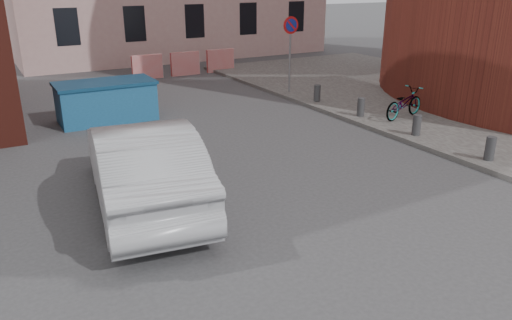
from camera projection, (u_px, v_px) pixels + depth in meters
ground at (302, 257)px, 7.69m from camera, size 120.00×120.00×0.00m
sidewalk at (493, 113)px, 15.58m from camera, size 9.00×24.00×0.12m
no_parking_sign at (291, 39)px, 17.51m from camera, size 0.60×0.09×2.65m
bollards at (417, 125)px, 13.11m from camera, size 0.22×9.02×0.55m
barriers at (185, 64)px, 21.69m from camera, size 4.70×0.18×1.00m
dumpster at (106, 101)px, 14.76m from camera, size 2.83×1.47×1.18m
silver_car at (143, 164)px, 9.20m from camera, size 2.42×5.10×1.61m
bicycle at (404, 103)px, 14.66m from camera, size 1.76×0.90×0.88m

